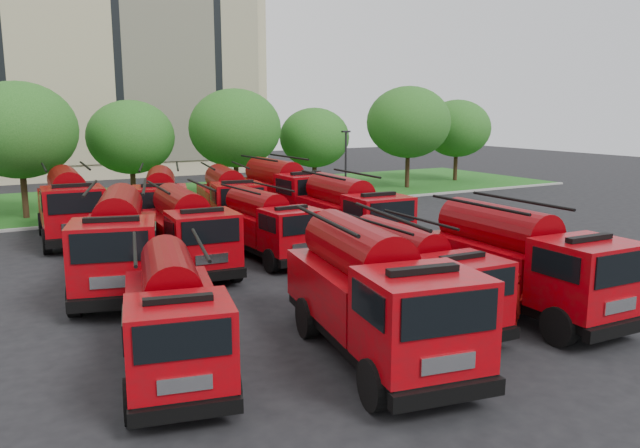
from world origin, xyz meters
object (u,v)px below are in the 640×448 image
at_px(firefighter_1, 427,380).
at_px(firefighter_3, 527,314).
at_px(fire_truck_11, 284,191).
at_px(firefighter_0, 513,330).
at_px(fire_truck_7, 351,213).
at_px(fire_truck_6, 267,225).
at_px(firefighter_5, 369,249).
at_px(fire_truck_9, 161,203).
at_px(fire_truck_10, 229,199).
at_px(firefighter_4, 147,299).
at_px(fire_truck_5, 188,230).
at_px(fire_truck_3, 522,261).
at_px(fire_truck_4, 118,242).
at_px(fire_truck_2, 415,276).
at_px(fire_truck_1, 374,293).
at_px(fire_truck_0, 173,316).
at_px(fire_truck_8, 69,205).
at_px(firefighter_2, 444,296).

distance_m(firefighter_1, firefighter_3, 6.48).
distance_m(fire_truck_11, firefighter_0, 20.01).
height_order(fire_truck_7, fire_truck_11, fire_truck_11).
height_order(fire_truck_6, firefighter_5, fire_truck_6).
xyz_separation_m(fire_truck_9, firefighter_0, (5.40, -19.52, -1.73)).
xyz_separation_m(fire_truck_10, firefighter_3, (3.13, -18.56, -1.69)).
xyz_separation_m(firefighter_4, firefighter_5, (11.29, 2.81, 0.00)).
xyz_separation_m(fire_truck_5, firefighter_3, (7.87, -11.01, -1.67)).
distance_m(fire_truck_7, fire_truck_9, 10.34).
bearing_deg(firefighter_0, fire_truck_10, 91.91).
bearing_deg(fire_truck_11, fire_truck_3, -92.96).
bearing_deg(firefighter_1, firefighter_4, 126.73).
relative_size(fire_truck_4, fire_truck_10, 1.08).
height_order(fire_truck_3, firefighter_3, fire_truck_3).
xyz_separation_m(fire_truck_2, fire_truck_11, (4.14, 17.75, 0.32)).
relative_size(fire_truck_1, firefighter_3, 4.13).
relative_size(fire_truck_2, fire_truck_7, 0.88).
bearing_deg(firefighter_0, fire_truck_11, 81.48).
bearing_deg(firefighter_5, fire_truck_0, 23.22).
bearing_deg(fire_truck_5, firefighter_3, -50.60).
height_order(fire_truck_8, firefighter_0, fire_truck_8).
relative_size(fire_truck_5, firefighter_2, 4.27).
bearing_deg(fire_truck_8, fire_truck_3, -56.61).
distance_m(fire_truck_5, fire_truck_8, 9.33).
height_order(firefighter_2, firefighter_3, firefighter_3).
bearing_deg(firefighter_0, fire_truck_1, 172.34).
xyz_separation_m(fire_truck_7, firefighter_3, (-0.13, -11.08, -1.71)).
relative_size(fire_truck_5, fire_truck_11, 0.92).
relative_size(fire_truck_2, fire_truck_4, 0.80).
bearing_deg(fire_truck_4, fire_truck_2, -33.50).
bearing_deg(fire_truck_11, firefighter_5, -88.63).
bearing_deg(fire_truck_1, fire_truck_10, 90.31).
bearing_deg(fire_truck_3, firefighter_5, 86.71).
xyz_separation_m(firefighter_3, firefighter_4, (-10.44, 7.73, 0.00)).
distance_m(fire_truck_7, firefighter_1, 14.87).
xyz_separation_m(fire_truck_1, firefighter_5, (7.22, 10.98, -1.78)).
height_order(fire_truck_6, firefighter_1, fire_truck_6).
height_order(fire_truck_7, firefighter_5, fire_truck_7).
bearing_deg(firefighter_4, fire_truck_5, -107.17).
relative_size(fire_truck_2, firefighter_1, 3.86).
bearing_deg(fire_truck_11, fire_truck_2, -104.46).
bearing_deg(fire_truck_5, fire_truck_6, 7.90).
distance_m(fire_truck_0, fire_truck_3, 11.32).
xyz_separation_m(fire_truck_4, fire_truck_8, (-0.29, 10.25, -0.00)).
height_order(fire_truck_0, fire_truck_10, fire_truck_10).
distance_m(fire_truck_1, fire_truck_9, 19.12).
bearing_deg(firefighter_2, fire_truck_6, 8.10).
bearing_deg(firefighter_1, fire_truck_6, 95.19).
xyz_separation_m(fire_truck_0, firefighter_3, (11.37, -1.14, -1.52)).
distance_m(fire_truck_10, firefighter_1, 21.17).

